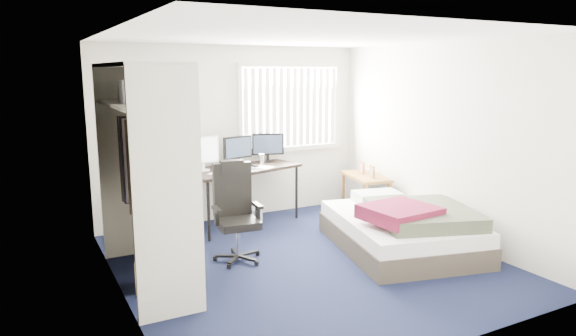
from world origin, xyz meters
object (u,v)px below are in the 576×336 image
(office_chair, at_px, (236,222))
(bed, at_px, (403,228))
(nightstand, at_px, (366,180))
(desk, at_px, (240,166))

(office_chair, relative_size, bed, 0.52)
(nightstand, xyz_separation_m, bed, (-0.50, -1.44, -0.27))
(desk, xyz_separation_m, office_chair, (-0.58, -1.27, -0.40))
(office_chair, bearing_deg, bed, -19.35)
(desk, bearing_deg, office_chair, -114.79)
(desk, xyz_separation_m, bed, (1.32, -1.93, -0.56))
(nightstand, height_order, bed, nightstand)
(office_chair, distance_m, nightstand, 2.52)
(office_chair, height_order, bed, office_chair)
(office_chair, xyz_separation_m, bed, (1.90, -0.67, -0.16))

